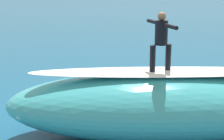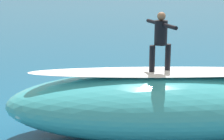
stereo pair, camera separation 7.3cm
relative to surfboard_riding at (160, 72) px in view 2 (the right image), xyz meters
The scene contains 9 objects.
ground_plane 3.46m from the surfboard_riding, 76.31° to the right, with size 120.00×120.00×0.00m, color #145175.
wave_crest 0.90m from the surfboard_riding, 166.43° to the left, with size 8.22×3.00×1.71m, color teal.
wave_foam_lip 0.09m from the surfboard_riding, 166.43° to the left, with size 6.99×1.05×0.08m, color white.
surfboard_riding is the anchor object (origin of this frame).
surfer_riding 0.92m from the surfboard_riding, ahead, with size 0.60×1.43×1.51m.
surfboard_paddling 4.82m from the surfboard_riding, 71.68° to the right, with size 2.26×0.57×0.08m, color #E0563D.
surfer_paddling 4.88m from the surfboard_riding, 72.11° to the right, with size 0.37×1.72×0.31m.
foam_patch_mid 4.45m from the surfboard_riding, 122.32° to the right, with size 0.91×0.70×0.15m, color white.
foam_patch_far 2.85m from the surfboard_riding, 98.39° to the right, with size 0.84×0.70×0.10m, color white.
Camera 2 is at (2.89, 11.79, 4.36)m, focal length 61.43 mm.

